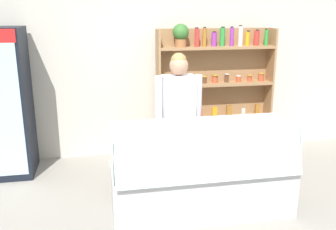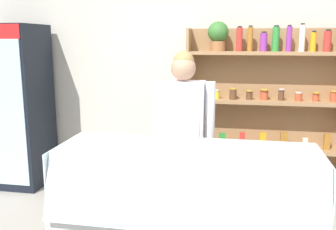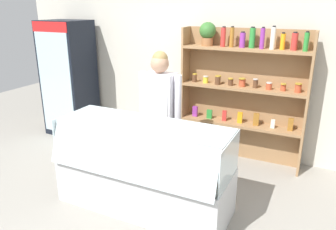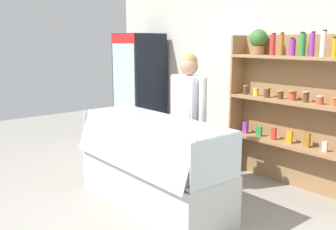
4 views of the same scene
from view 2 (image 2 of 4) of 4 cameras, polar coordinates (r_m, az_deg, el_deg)
back_wall at (r=4.60m, az=6.74°, el=5.91°), size 6.80×0.10×2.70m
drinks_fridge at (r=4.97m, az=-22.44°, el=1.24°), size 0.75×0.67×1.96m
shelving_unit at (r=4.35m, az=14.06°, el=2.24°), size 1.75×0.29×1.98m
shop_clerk at (r=3.38m, az=2.27°, el=-2.04°), size 0.57×0.25×1.69m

